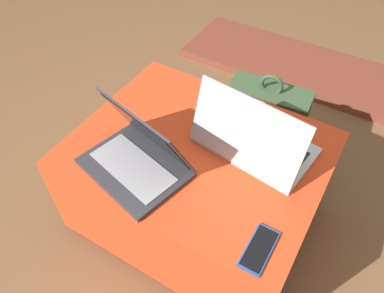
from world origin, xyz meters
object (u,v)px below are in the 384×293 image
laptop_near (139,155)px  laptop_far (252,141)px  backpack (264,125)px  cell_phone (259,249)px

laptop_near → laptop_far: 0.37m
backpack → cell_phone: bearing=104.7°
backpack → laptop_far: bearing=97.0°
laptop_far → backpack: bearing=-70.2°
laptop_far → laptop_near: bearing=48.5°
laptop_far → backpack: (-0.08, 0.39, -0.29)m
cell_phone → laptop_near: bearing=-9.5°
laptop_far → cell_phone: 0.36m
laptop_near → laptop_far: laptop_far is taller
laptop_near → backpack: laptop_near is taller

